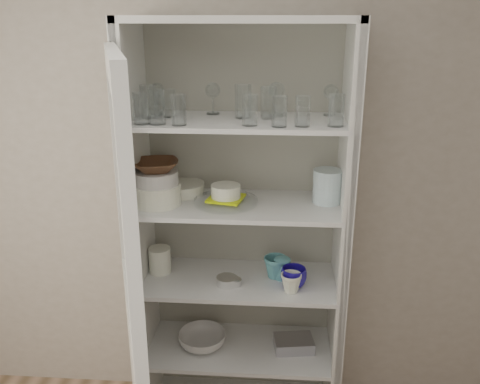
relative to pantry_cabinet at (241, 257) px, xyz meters
The scene contains 34 objects.
wall_back 0.44m from the pantry_cabinet, 140.87° to the left, with size 3.60×0.02×2.60m, color #AFA391.
pantry_cabinet is the anchor object (origin of this frame).
cupboard_door 0.80m from the pantry_cabinet, 116.27° to the right, with size 0.33×0.86×2.00m.
tumbler_0 0.91m from the pantry_cabinet, 152.85° to the right, with size 0.07×0.07×0.13m, color silver.
tumbler_1 0.89m from the pantry_cabinet, 148.79° to the right, with size 0.07×0.07×0.15m, color silver.
tumbler_2 0.85m from the pantry_cabinet, 138.07° to the right, with size 0.06×0.06×0.13m, color silver.
tumbler_3 0.81m from the pantry_cabinet, 75.84° to the right, with size 0.06×0.06×0.13m, color silver.
tumbler_4 0.86m from the pantry_cabinet, 37.81° to the right, with size 0.06×0.06×0.13m, color silver.
tumbler_5 0.83m from the pantry_cabinet, 51.80° to the right, with size 0.06×0.06×0.13m, color silver.
tumbler_6 0.91m from the pantry_cabinet, 25.82° to the right, with size 0.07×0.07×0.13m, color silver.
tumbler_7 0.90m from the pantry_cabinet, 169.61° to the right, with size 0.07×0.07×0.15m, color silver.
tumbler_8 0.85m from the pantry_cabinet, behind, with size 0.06×0.06×0.12m, color silver.
tumbler_9 0.80m from the pantry_cabinet, 73.04° to the right, with size 0.07×0.07×0.15m, color silver.
tumbler_10 0.80m from the pantry_cabinet, 18.96° to the right, with size 0.07×0.07×0.14m, color silver.
goblet_0 0.89m from the pantry_cabinet, behind, with size 0.07×0.07×0.16m, color silver, non-canonical shape.
goblet_1 0.81m from the pantry_cabinet, 161.19° to the left, with size 0.07×0.07×0.16m, color silver, non-canonical shape.
goblet_2 0.82m from the pantry_cabinet, ahead, with size 0.08×0.08×0.17m, color silver, non-canonical shape.
goblet_3 0.90m from the pantry_cabinet, ahead, with size 0.07×0.07×0.15m, color silver, non-canonical shape.
plate_stack_front 0.55m from the pantry_cabinet, 163.81° to the right, with size 0.22×0.22×0.10m, color white.
plate_stack_back 0.46m from the pantry_cabinet, behind, with size 0.21×0.21×0.06m, color white.
cream_bowl 0.60m from the pantry_cabinet, 163.81° to the right, with size 0.20×0.20×0.06m, color silver.
terracotta_bowl 0.65m from the pantry_cabinet, 163.81° to the right, with size 0.21×0.21×0.05m, color #462918.
glass_platter 0.34m from the pantry_cabinet, 132.10° to the right, with size 0.30×0.30×0.02m, color silver.
yellow_trivet 0.36m from the pantry_cabinet, 132.10° to the right, with size 0.16×0.16×0.01m, color yellow.
white_ramekin 0.39m from the pantry_cabinet, 132.10° to the right, with size 0.14×0.14×0.06m, color white.
grey_bowl_stack 0.57m from the pantry_cabinet, ahead, with size 0.14×0.14×0.16m, color silver.
mug_blue 0.30m from the pantry_cabinet, 27.17° to the right, with size 0.12×0.12×0.10m, color navy.
mug_teal 0.18m from the pantry_cabinet, 14.84° to the right, with size 0.12×0.12×0.11m, color teal.
mug_white 0.31m from the pantry_cabinet, 36.40° to the right, with size 0.10×0.10×0.09m, color white.
teal_jar 0.22m from the pantry_cabinet, 14.03° to the right, with size 0.08×0.08×0.10m.
measuring_cups 0.16m from the pantry_cabinet, 112.52° to the right, with size 0.10×0.10×0.04m, color silver.
white_canister 0.41m from the pantry_cabinet, behind, with size 0.11×0.11×0.13m, color white.
cream_dish 0.49m from the pantry_cabinet, 156.15° to the right, with size 0.25×0.25×0.08m, color silver.
tin_box 0.53m from the pantry_cabinet, 14.57° to the right, with size 0.20×0.14×0.06m, color #A7A6AD.
Camera 1 is at (0.37, -0.98, 2.09)m, focal length 38.00 mm.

